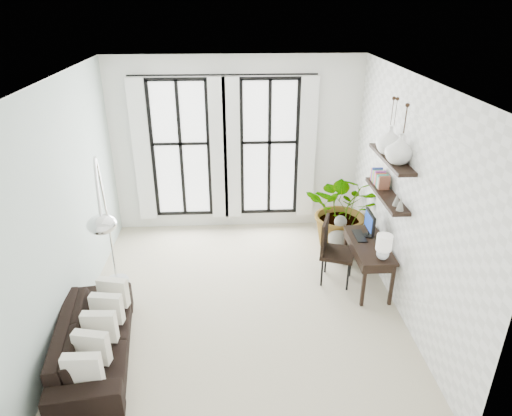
{
  "coord_description": "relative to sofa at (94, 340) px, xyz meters",
  "views": [
    {
      "loc": [
        -0.07,
        -5.47,
        4.1
      ],
      "look_at": [
        0.24,
        0.3,
        1.38
      ],
      "focal_mm": 32.0,
      "sensor_mm": 36.0,
      "label": 1
    }
  ],
  "objects": [
    {
      "name": "wall_left",
      "position": [
        -0.45,
        1.05,
        1.3
      ],
      "size": [
        0.0,
        5.0,
        5.0
      ],
      "primitive_type": "plane",
      "rotation": [
        1.57,
        0.0,
        1.57
      ],
      "color": "#B0C5BD",
      "rests_on": "floor"
    },
    {
      "name": "floor",
      "position": [
        1.8,
        1.05,
        -0.3
      ],
      "size": [
        5.0,
        5.0,
        0.0
      ],
      "primitive_type": "plane",
      "color": "beige",
      "rests_on": "ground"
    },
    {
      "name": "desk",
      "position": [
        3.75,
        1.38,
        0.38
      ],
      "size": [
        0.51,
        1.21,
        1.11
      ],
      "color": "black",
      "rests_on": "floor"
    },
    {
      "name": "arc_lamp",
      "position": [
        0.1,
        0.81,
        1.56
      ],
      "size": [
        0.74,
        1.88,
        2.39
      ],
      "color": "silver",
      "rests_on": "floor"
    },
    {
      "name": "windows",
      "position": [
        1.6,
        3.48,
        1.26
      ],
      "size": [
        3.26,
        0.13,
        2.65
      ],
      "color": "white",
      "rests_on": "wall_back"
    },
    {
      "name": "vase_a",
      "position": [
        3.91,
        1.19,
        1.97
      ],
      "size": [
        0.37,
        0.37,
        0.38
      ],
      "primitive_type": "imported",
      "color": "white",
      "rests_on": "shelf_upper"
    },
    {
      "name": "sofa",
      "position": [
        0.0,
        0.0,
        0.0
      ],
      "size": [
        1.08,
        2.13,
        0.6
      ],
      "primitive_type": "imported",
      "rotation": [
        0.0,
        0.0,
        1.71
      ],
      "color": "black",
      "rests_on": "floor"
    },
    {
      "name": "desk_chair",
      "position": [
        3.22,
        1.57,
        0.29
      ],
      "size": [
        0.63,
        0.63,
        1.04
      ],
      "rotation": [
        0.0,
        0.0,
        -0.34
      ],
      "color": "black",
      "rests_on": "floor"
    },
    {
      "name": "ceiling",
      "position": [
        1.8,
        1.05,
        2.9
      ],
      "size": [
        5.0,
        5.0,
        0.0
      ],
      "primitive_type": "plane",
      "color": "white",
      "rests_on": "wall_back"
    },
    {
      "name": "wall_back",
      "position": [
        1.8,
        3.55,
        1.3
      ],
      "size": [
        4.5,
        0.0,
        4.5
      ],
      "primitive_type": "plane",
      "rotation": [
        1.57,
        0.0,
        0.0
      ],
      "color": "white",
      "rests_on": "floor"
    },
    {
      "name": "vase_b",
      "position": [
        3.91,
        1.59,
        1.97
      ],
      "size": [
        0.37,
        0.37,
        0.38
      ],
      "primitive_type": "imported",
      "color": "white",
      "rests_on": "shelf_upper"
    },
    {
      "name": "wall_right",
      "position": [
        4.05,
        1.05,
        1.3
      ],
      "size": [
        0.0,
        5.0,
        5.0
      ],
      "primitive_type": "plane",
      "rotation": [
        1.57,
        0.0,
        -1.57
      ],
      "color": "white",
      "rests_on": "floor"
    },
    {
      "name": "throw_pillows",
      "position": [
        0.1,
        -0.0,
        0.2
      ],
      "size": [
        0.4,
        1.52,
        0.4
      ],
      "color": "silver",
      "rests_on": "sofa"
    },
    {
      "name": "wall_shelves",
      "position": [
        3.91,
        1.48,
        1.43
      ],
      "size": [
        0.25,
        1.3,
        0.6
      ],
      "color": "black",
      "rests_on": "wall_right"
    },
    {
      "name": "buddha",
      "position": [
        3.51,
        2.29,
        0.02
      ],
      "size": [
        0.42,
        0.42,
        0.76
      ],
      "color": "gray",
      "rests_on": "floor"
    },
    {
      "name": "plant",
      "position": [
        3.63,
        2.6,
        0.43
      ],
      "size": [
        1.5,
        1.36,
        1.47
      ],
      "primitive_type": "imported",
      "rotation": [
        0.0,
        0.0,
        -0.18
      ],
      "color": "#2D7228",
      "rests_on": "floor"
    }
  ]
}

